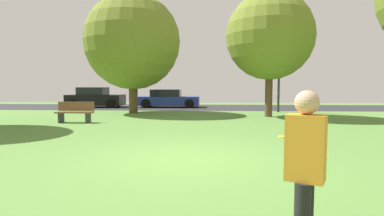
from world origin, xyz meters
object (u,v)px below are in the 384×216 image
object	(u,v)px
person_thrower	(305,171)
street_lamp_post	(279,75)
maple_tree_near	(270,36)
oak_tree_center	(133,42)
frisbee_disc	(282,137)
park_bench	(75,112)
parked_car_black	(95,98)
parked_car_blue	(168,99)

from	to	relation	value
person_thrower	street_lamp_post	xyz separation A→B (m)	(3.37, 16.14, 1.40)
maple_tree_near	person_thrower	bearing A→B (deg)	-99.56
oak_tree_center	street_lamp_post	xyz separation A→B (m)	(8.62, 1.14, -1.87)
street_lamp_post	frisbee_disc	bearing A→B (deg)	-101.74
oak_tree_center	maple_tree_near	bearing A→B (deg)	-12.56
maple_tree_near	park_bench	bearing A→B (deg)	-161.10
street_lamp_post	person_thrower	bearing A→B (deg)	-101.80
person_thrower	maple_tree_near	bearing A→B (deg)	-72.79
frisbee_disc	maple_tree_near	bearing A→B (deg)	82.98
oak_tree_center	frisbee_disc	size ratio (longest dim) A/B	25.47
parked_car_black	street_lamp_post	size ratio (longest dim) A/B	0.90
maple_tree_near	frisbee_disc	distance (m)	7.64
person_thrower	parked_car_blue	world-z (taller)	person_thrower
maple_tree_near	parked_car_blue	world-z (taller)	maple_tree_near
park_bench	street_lamp_post	xyz separation A→B (m)	(10.02, 5.85, 1.79)
person_thrower	street_lamp_post	world-z (taller)	street_lamp_post
parked_car_blue	park_bench	xyz separation A→B (m)	(-2.81, -9.64, -0.15)
oak_tree_center	park_bench	distance (m)	6.13
person_thrower	street_lamp_post	size ratio (longest dim) A/B	0.35
street_lamp_post	parked_car_black	bearing A→B (deg)	164.32
frisbee_disc	street_lamp_post	distance (m)	9.66
park_bench	street_lamp_post	distance (m)	11.74
maple_tree_near	frisbee_disc	bearing A→B (deg)	-97.02
oak_tree_center	parked_car_blue	size ratio (longest dim) A/B	1.54
oak_tree_center	parked_car_blue	world-z (taller)	oak_tree_center
person_thrower	street_lamp_post	bearing A→B (deg)	-75.03
oak_tree_center	maple_tree_near	size ratio (longest dim) A/B	1.08
person_thrower	frisbee_disc	world-z (taller)	person_thrower
parked_car_black	oak_tree_center	bearing A→B (deg)	-49.31
oak_tree_center	street_lamp_post	size ratio (longest dim) A/B	1.53
parked_car_black	parked_car_blue	world-z (taller)	parked_car_black
frisbee_disc	parked_car_blue	world-z (taller)	parked_car_blue
parked_car_blue	oak_tree_center	bearing A→B (deg)	-106.03
maple_tree_near	frisbee_disc	size ratio (longest dim) A/B	23.55
person_thrower	street_lamp_post	distance (m)	16.55
park_bench	street_lamp_post	bearing A→B (deg)	-149.71
parked_car_blue	park_bench	size ratio (longest dim) A/B	2.79
frisbee_disc	street_lamp_post	size ratio (longest dim) A/B	0.06
frisbee_disc	oak_tree_center	bearing A→B (deg)	129.76
maple_tree_near	oak_tree_center	bearing A→B (deg)	167.44
person_thrower	park_bench	world-z (taller)	person_thrower
maple_tree_near	parked_car_blue	xyz separation A→B (m)	(-6.08, 6.59, -3.51)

